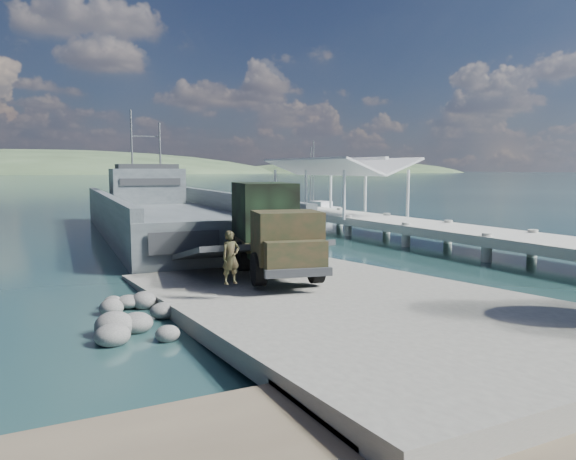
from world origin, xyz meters
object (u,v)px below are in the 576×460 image
Objects in this scene: landing_craft at (170,223)px; military_truck at (271,228)px; pier at (345,209)px; soldier at (231,270)px; sailboat_near at (314,210)px; sailboat_far at (312,210)px.

landing_craft is 4.48× the size of military_truck.
pier reaches higher than soldier.
sailboat_near is at bearing 70.11° from military_truck.
sailboat_near reaches higher than military_truck.
sailboat_far reaches higher than pier.
soldier is 0.24× the size of sailboat_far.
pier is 12.50m from landing_craft.
military_truck is at bearing 39.66° from soldier.
soldier is 39.43m from sailboat_far.
sailboat_far is at bearing 38.33° from landing_craft.
soldier is at bearing -95.78° from landing_craft.
military_truck is at bearing -131.69° from pier.
sailboat_near is 0.34m from sailboat_far.
sailboat_far is at bearing 68.95° from pier.
landing_craft is 21.28m from sailboat_near.
sailboat_far is (5.72, 14.87, -1.23)m from pier.
sailboat_near is at bearing -87.01° from sailboat_far.
pier is 24.11m from soldier.
pier is at bearing -123.48° from sailboat_near.
sailboat_far is (18.81, 29.56, -1.82)m from military_truck.
military_truck is at bearing -134.50° from sailboat_near.
soldier is 0.22× the size of sailboat_near.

